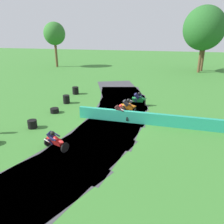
% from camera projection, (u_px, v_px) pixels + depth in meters
% --- Properties ---
extents(ground_plane, '(120.00, 120.00, 0.00)m').
position_uv_depth(ground_plane, '(114.00, 121.00, 17.49)').
color(ground_plane, '#38752D').
extents(track_asphalt, '(9.01, 28.77, 0.01)m').
position_uv_depth(track_asphalt, '(103.00, 119.00, 17.72)').
color(track_asphalt, '#3D3D42').
rests_on(track_asphalt, ground).
extents(safety_barrier, '(16.64, 1.22, 0.90)m').
position_uv_depth(safety_barrier, '(188.00, 123.00, 15.96)').
color(safety_barrier, '#239375').
rests_on(safety_barrier, ground).
extents(motorcycle_lead_red, '(1.67, 1.25, 1.42)m').
position_uv_depth(motorcycle_lead_red, '(55.00, 140.00, 13.05)').
color(motorcycle_lead_red, black).
rests_on(motorcycle_lead_red, ground).
extents(motorcycle_chase_white, '(1.71, 0.87, 1.42)m').
position_uv_depth(motorcycle_chase_white, '(120.00, 113.00, 17.24)').
color(motorcycle_chase_white, black).
rests_on(motorcycle_chase_white, ground).
extents(motorcycle_trailing_orange, '(1.69, 0.77, 1.43)m').
position_uv_depth(motorcycle_trailing_orange, '(128.00, 106.00, 18.70)').
color(motorcycle_trailing_orange, black).
rests_on(motorcycle_trailing_orange, ground).
extents(motorcycle_fourth_green, '(1.68, 0.85, 1.43)m').
position_uv_depth(motorcycle_fourth_green, '(138.00, 99.00, 20.64)').
color(motorcycle_fourth_green, black).
rests_on(motorcycle_fourth_green, ground).
extents(tire_stack_mid_a, '(0.66, 0.66, 0.60)m').
position_uv_depth(tire_stack_mid_a, '(32.00, 124.00, 16.09)').
color(tire_stack_mid_a, black).
rests_on(tire_stack_mid_a, ground).
extents(tire_stack_mid_b, '(0.72, 0.72, 0.40)m').
position_uv_depth(tire_stack_mid_b, '(55.00, 110.00, 19.06)').
color(tire_stack_mid_b, black).
rests_on(tire_stack_mid_b, ground).
extents(tire_stack_far, '(0.63, 0.63, 0.80)m').
position_uv_depth(tire_stack_far, '(66.00, 99.00, 21.41)').
color(tire_stack_far, black).
rests_on(tire_stack_far, ground).
extents(tire_stack_extra_a, '(0.67, 0.67, 0.80)m').
position_uv_depth(tire_stack_extra_a, '(76.00, 91.00, 24.44)').
color(tire_stack_extra_a, black).
rests_on(tire_stack_extra_a, ground).
extents(tree_far_left, '(6.35, 6.35, 10.16)m').
position_uv_depth(tree_far_left, '(204.00, 28.00, 34.46)').
color(tree_far_left, brown).
rests_on(tree_far_left, ground).
extents(tree_far_right, '(3.83, 3.83, 7.96)m').
position_uv_depth(tree_far_right, '(54.00, 34.00, 40.13)').
color(tree_far_right, brown).
rests_on(tree_far_right, ground).
extents(tree_mid_rise, '(5.14, 5.14, 9.03)m').
position_uv_depth(tree_mid_rise, '(206.00, 32.00, 35.85)').
color(tree_mid_rise, brown).
rests_on(tree_mid_rise, ground).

